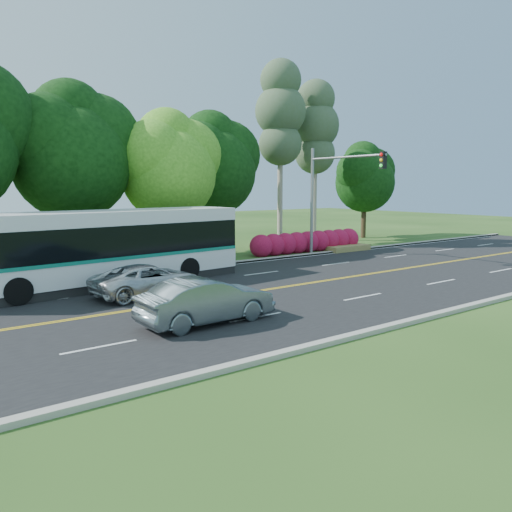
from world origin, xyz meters
TOP-DOWN VIEW (x-y plane):
  - ground at (0.00, 0.00)m, footprint 120.00×120.00m
  - road at (0.00, 0.00)m, footprint 60.00×14.00m
  - curb_north at (0.00, 7.15)m, footprint 60.00×0.30m
  - curb_south at (0.00, -7.15)m, footprint 60.00×0.30m
  - grass_verge at (0.00, 9.00)m, footprint 60.00×4.00m
  - lane_markings at (-0.09, 0.00)m, footprint 57.60×13.82m
  - tree_row at (-5.15, 12.13)m, footprint 44.70×9.10m
  - bougainvillea_hedge at (7.18, 8.15)m, footprint 9.50×2.25m
  - traffic_signal at (6.49, 5.40)m, footprint 0.42×6.10m
  - transit_bus at (-8.27, 5.05)m, footprint 13.32×4.13m
  - sedan at (-7.75, -3.14)m, footprint 4.69×1.77m
  - suv at (-7.53, 2.03)m, footprint 4.95×2.72m

SIDE VIEW (x-z plane):
  - ground at x=0.00m, z-range 0.00..0.00m
  - road at x=0.00m, z-range 0.00..0.02m
  - lane_markings at x=-0.09m, z-range 0.02..0.02m
  - grass_verge at x=0.00m, z-range 0.00..0.10m
  - curb_north at x=0.00m, z-range 0.00..0.15m
  - curb_south at x=0.00m, z-range 0.00..0.15m
  - suv at x=-7.53m, z-range 0.02..1.33m
  - bougainvillea_hedge at x=7.18m, z-range -0.03..1.47m
  - sedan at x=-7.75m, z-range 0.02..1.55m
  - transit_bus at x=-8.27m, z-range 0.00..3.43m
  - traffic_signal at x=6.49m, z-range 1.17..8.17m
  - tree_row at x=-5.15m, z-range -0.19..13.65m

